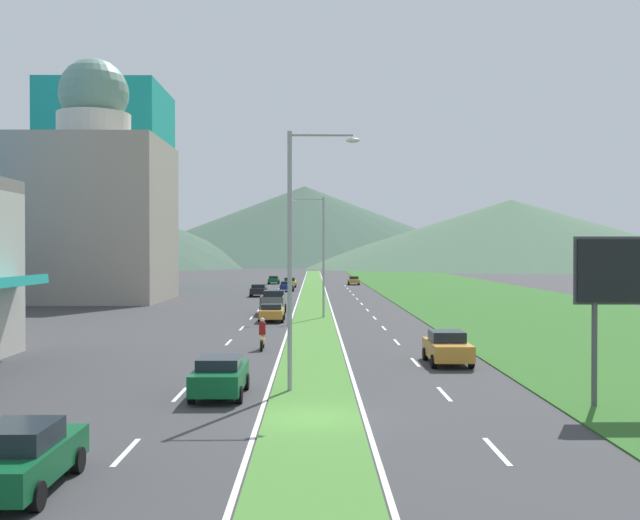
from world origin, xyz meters
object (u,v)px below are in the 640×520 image
car_8 (290,282)px  car_4 (259,290)px  car_1 (272,312)px  car_6 (22,457)px  car_3 (220,376)px  car_5 (287,286)px  car_2 (447,347)px  motorcycle_rider (262,336)px  car_7 (274,280)px  street_lamp_mid (320,249)px  street_lamp_near (297,244)px  billboard_roadside (638,280)px  car_0 (354,280)px  pickup_truck_0 (273,303)px

car_8 → car_4: bearing=172.3°
car_1 → car_6: (-3.43, -40.69, 0.07)m
car_3 → car_5: size_ratio=0.97×
car_2 → motorcycle_rider: motorcycle_rider is taller
car_7 → car_8: 11.96m
car_5 → car_6: bearing=177.9°
car_6 → car_4: bearing=0.0°
car_1 → car_6: car_6 is taller
street_lamp_mid → car_4: size_ratio=2.50×
car_7 → street_lamp_near: bearing=-176.3°
billboard_roadside → car_0: 94.78m
car_1 → car_4: bearing=6.2°
street_lamp_near → motorcycle_rider: (-2.22, 12.27, -5.07)m
car_8 → pickup_truck_0: bearing=-179.9°
car_3 → car_8: bearing=0.1°
street_lamp_mid → motorcycle_rider: size_ratio=5.00×
car_2 → car_8: (-10.22, 76.47, -0.06)m
car_0 → car_5: car_0 is taller
car_0 → pickup_truck_0: pickup_truck_0 is taller
motorcycle_rider → car_3: bearing=177.0°
street_lamp_mid → car_6: 44.36m
street_lamp_near → car_8: size_ratio=2.47×
street_lamp_near → pickup_truck_0: bearing=94.6°
car_5 → pickup_truck_0: pickup_truck_0 is taller
billboard_roadside → car_8: billboard_roadside is taller
car_3 → car_2: bearing=-52.0°
street_lamp_near → car_8: (-3.01, 83.49, -5.06)m
street_lamp_near → car_3: size_ratio=2.38×
car_0 → car_4: (-13.37, -31.01, 0.05)m
car_4 → car_5: bearing=-14.7°
billboard_roadside → car_1: bearing=114.8°
car_5 → car_7: car_5 is taller
car_4 → car_3: bearing=-177.0°
car_5 → motorcycle_rider: (0.82, -60.00, 0.02)m
street_lamp_near → motorcycle_rider: street_lamp_near is taller
car_6 → motorcycle_rider: (3.84, 24.08, -0.05)m
car_2 → pickup_truck_0: pickup_truck_0 is taller
car_5 → car_6: 84.14m
billboard_roadside → car_4: bearing=106.0°
car_5 → car_8: size_ratio=1.07×
car_5 → car_4: bearing=165.3°
billboard_roadside → motorcycle_rider: bearing=133.3°
billboard_roadside → car_1: (-14.73, 31.82, -3.78)m
street_lamp_mid → motorcycle_rider: street_lamp_mid is taller
car_3 → car_7: (-3.20, 95.93, -0.08)m
car_4 → motorcycle_rider: bearing=-175.4°
street_lamp_near → car_1: bearing=95.2°
billboard_roadside → pickup_truck_0: (-15.02, 38.89, -3.53)m
billboard_roadside → car_0: billboard_roadside is taller
pickup_truck_0 → motorcycle_rider: pickup_truck_0 is taller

